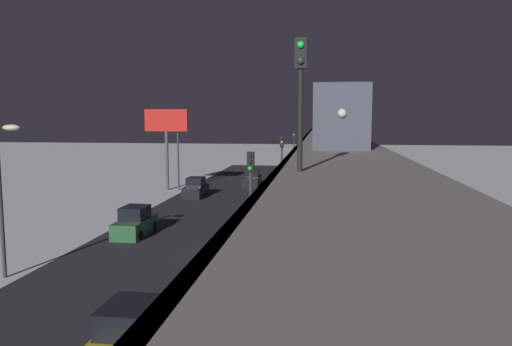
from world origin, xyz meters
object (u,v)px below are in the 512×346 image
(sedan_black, at_px, (196,189))
(traffic_light_mid, at_px, (282,163))
(sedan_yellow, at_px, (129,338))
(traffic_light_far, at_px, (294,149))
(rail_signal, at_px, (301,81))
(sedan_green, at_px, (135,223))
(traffic_light_distant, at_px, (300,142))
(subway_train, at_px, (333,116))
(commercial_billboard, at_px, (166,128))
(sedan_black_2, at_px, (252,179))
(traffic_light_near, at_px, (251,199))

(sedan_black, height_order, traffic_light_mid, traffic_light_mid)
(sedan_black, distance_m, sedan_yellow, 33.52)
(sedan_yellow, height_order, traffic_light_far, traffic_light_far)
(rail_signal, bearing_deg, sedan_green, -53.83)
(rail_signal, height_order, traffic_light_distant, rail_signal)
(subway_train, bearing_deg, traffic_light_distant, -82.82)
(sedan_black, height_order, commercial_billboard, commercial_billboard)
(commercial_billboard, bearing_deg, sedan_black_2, -154.70)
(sedan_black_2, xyz_separation_m, commercial_billboard, (8.91, 4.21, 6.03))
(sedan_green, distance_m, commercial_billboard, 21.65)
(traffic_light_near, bearing_deg, traffic_light_distant, -90.00)
(subway_train, height_order, rail_signal, rail_signal)
(subway_train, relative_size, traffic_light_mid, 5.76)
(sedan_black, relative_size, sedan_yellow, 0.96)
(sedan_black_2, bearing_deg, traffic_light_distant, 77.36)
(rail_signal, distance_m, traffic_light_far, 43.94)
(sedan_black_2, bearing_deg, rail_signal, -79.88)
(rail_signal, xyz_separation_m, traffic_light_mid, (2.58, -25.42, -4.86))
(traffic_light_mid, relative_size, commercial_billboard, 0.72)
(traffic_light_mid, bearing_deg, sedan_black, -37.26)
(sedan_yellow, bearing_deg, commercial_billboard, 106.15)
(traffic_light_near, bearing_deg, sedan_black_2, -82.02)
(sedan_green, relative_size, traffic_light_near, 0.69)
(sedan_yellow, xyz_separation_m, traffic_light_near, (-2.90, -7.66, 3.40))
(sedan_black, relative_size, commercial_billboard, 0.48)
(sedan_black, distance_m, traffic_light_distant, 30.89)
(subway_train, xyz_separation_m, sedan_yellow, (7.14, 28.49, -7.31))
(traffic_light_mid, bearing_deg, sedan_green, 44.60)
(subway_train, relative_size, sedan_black_2, 9.02)
(sedan_yellow, height_order, traffic_light_distant, traffic_light_distant)
(sedan_green, bearing_deg, traffic_light_distant, -101.55)
(subway_train, relative_size, sedan_black, 8.60)
(traffic_light_far, bearing_deg, commercial_billboard, 27.23)
(sedan_green, distance_m, traffic_light_distant, 46.57)
(rail_signal, bearing_deg, commercial_billboard, -66.13)
(sedan_yellow, bearing_deg, subway_train, 75.93)
(sedan_yellow, height_order, commercial_billboard, commercial_billboard)
(commercial_billboard, bearing_deg, sedan_black, 136.55)
(traffic_light_distant, xyz_separation_m, commercial_billboard, (13.61, 25.17, 2.63))
(sedan_green, height_order, sedan_yellow, same)
(commercial_billboard, bearing_deg, subway_train, 154.55)
(sedan_yellow, xyz_separation_m, commercial_billboard, (10.71, -36.98, 6.03))
(rail_signal, height_order, sedan_yellow, rail_signal)
(rail_signal, height_order, commercial_billboard, rail_signal)
(sedan_black_2, distance_m, sedan_yellow, 41.24)
(rail_signal, bearing_deg, sedan_black, -69.92)
(subway_train, relative_size, traffic_light_near, 5.76)
(sedan_black_2, distance_m, traffic_light_far, 6.44)
(subway_train, bearing_deg, commercial_billboard, -25.45)
(traffic_light_mid, bearing_deg, traffic_light_far, -90.00)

